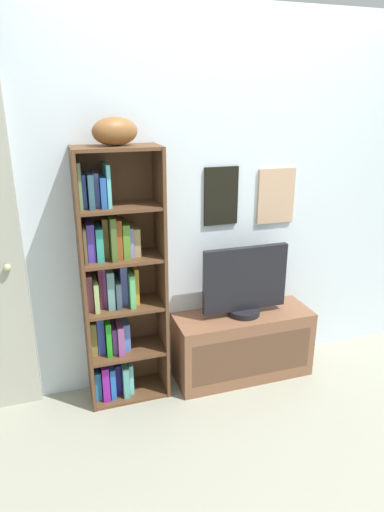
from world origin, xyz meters
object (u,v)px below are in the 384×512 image
football (115,131)px  bookshelf (115,287)px  television (245,283)px  tv_stand (243,345)px

football → bookshelf: bearing=148.6°
bookshelf → television: size_ratio=2.76×
bookshelf → tv_stand: bearing=-4.4°
tv_stand → television: television is taller
tv_stand → television: 0.47m
television → tv_stand: bearing=-90.0°
bookshelf → television: bearing=-4.3°
tv_stand → television: (0.00, 0.00, 0.47)m
bookshelf → television: 0.86m
bookshelf → television: (0.86, -0.06, -0.06)m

